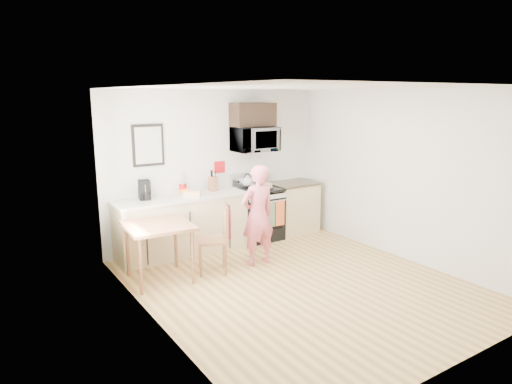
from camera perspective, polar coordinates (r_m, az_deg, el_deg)
floor at (r=6.33m, az=5.40°, el=-11.38°), size 4.60×4.60×0.00m
back_wall at (r=7.83m, az=-4.96°, el=3.10°), size 4.00×0.04×2.60m
front_wall at (r=4.44m, az=24.61°, el=-4.90°), size 4.00×0.04×2.60m
left_wall at (r=4.96m, az=-12.70°, el=-2.38°), size 0.04×4.60×2.60m
right_wall at (r=7.34m, az=17.93°, el=1.96°), size 0.04×4.60×2.60m
ceiling at (r=5.81m, az=5.92°, el=12.87°), size 4.00×4.60×0.04m
window at (r=5.66m, az=-15.34°, el=1.84°), size 0.06×1.40×1.50m
cabinet_left at (r=7.41m, az=-9.20°, el=-4.27°), size 2.10×0.60×0.90m
countertop_left at (r=7.29m, az=-9.32°, el=-0.72°), size 2.14×0.64×0.04m
cabinet_right at (r=8.52m, az=4.62°, el=-2.00°), size 0.84×0.60×0.90m
countertop_right at (r=8.42m, az=4.67°, el=1.11°), size 0.88×0.64×0.04m
range at (r=8.05m, az=0.21°, el=-2.89°), size 0.76×0.70×1.16m
microwave at (r=7.90m, az=-0.20°, el=6.59°), size 0.76×0.51×0.42m
upper_cabinet at (r=7.91m, az=-0.38°, el=9.65°), size 0.76×0.35×0.40m
wall_art at (r=7.26m, az=-13.33°, el=5.71°), size 0.50×0.04×0.65m
wall_trivet at (r=7.84m, az=-4.58°, el=3.12°), size 0.20×0.02×0.20m
person at (r=6.78m, az=0.22°, el=-2.92°), size 0.55×0.36×1.52m
dining_table at (r=6.34m, az=-12.11°, el=-4.76°), size 0.85×0.85×0.80m
chair at (r=6.54m, az=-4.30°, el=-4.65°), size 0.58×0.55×0.99m
knife_block at (r=7.63m, az=-5.38°, el=1.03°), size 0.13×0.16×0.24m
utensil_crock at (r=7.50m, az=-9.15°, el=0.92°), size 0.12×0.12×0.36m
fruit_bowl at (r=7.34m, az=-8.87°, el=-0.12°), size 0.27×0.27×0.11m
milk_carton at (r=7.15m, az=-13.61°, el=0.01°), size 0.12×0.12×0.24m
coffee_maker at (r=7.17m, az=-13.74°, el=0.19°), size 0.21×0.27×0.30m
bread_bag at (r=7.22m, az=-8.01°, el=-0.25°), size 0.29×0.25×0.10m
cake at (r=7.92m, az=1.31°, el=0.78°), size 0.25×0.25×0.08m
kettle at (r=8.02m, az=-1.09°, el=1.37°), size 0.18×0.18×0.23m
pot at (r=7.73m, az=0.06°, el=0.61°), size 0.21×0.35×0.10m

